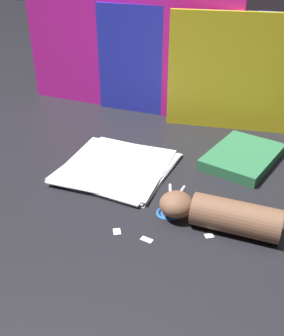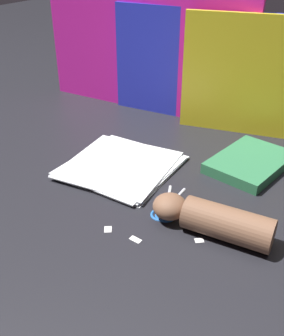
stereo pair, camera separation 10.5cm
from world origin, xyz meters
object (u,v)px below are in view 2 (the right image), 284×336
Objects in this scene: paper_stack at (121,166)px; book_closed at (250,162)px; scissors at (166,209)px; hand_forearm at (213,219)px.

book_closed reaches higher than paper_stack.
paper_stack is at bearing -150.23° from book_closed.
paper_stack reaches higher than scissors.
hand_forearm is at bearing -88.94° from book_closed.
scissors is at bearing -30.79° from paper_stack.
hand_forearm reaches higher than book_closed.
hand_forearm is (0.13, -0.03, 0.04)m from scissors.
book_closed is 0.34m from scissors.
scissors is 0.58× the size of hand_forearm.
paper_stack is 1.14× the size of hand_forearm.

